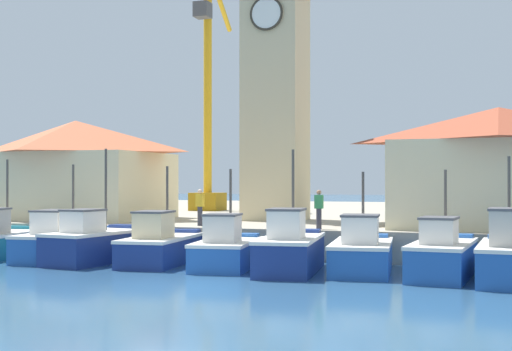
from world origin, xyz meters
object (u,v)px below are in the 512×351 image
at_px(fishing_boat_center, 227,250).
at_px(warehouse_right, 499,166).
at_px(fishing_boat_left_outer, 64,242).
at_px(fishing_boat_right_outer, 443,255).
at_px(fishing_boat_mid_right, 290,250).
at_px(fishing_boat_left_inner, 96,243).
at_px(port_crane_near, 208,122).
at_px(fishing_boat_far_right, 508,257).
at_px(dock_worker_near_tower, 319,209).
at_px(dock_worker_along_quay, 200,207).
at_px(warehouse_left, 75,168).
at_px(fishing_boat_mid_left, 161,246).
at_px(fishing_boat_right_inner, 362,253).
at_px(clock_tower, 276,68).

bearing_deg(fishing_boat_center, warehouse_right, 35.92).
bearing_deg(fishing_boat_left_outer, fishing_boat_right_outer, -1.60).
bearing_deg(fishing_boat_mid_right, fishing_boat_left_inner, 178.23).
height_order(fishing_boat_left_inner, port_crane_near, port_crane_near).
bearing_deg(fishing_boat_center, fishing_boat_far_right, -2.92).
distance_m(fishing_boat_mid_right, port_crane_near, 23.98).
xyz_separation_m(port_crane_near, dock_worker_near_tower, (11.65, -15.87, -5.16)).
relative_size(fishing_boat_right_outer, dock_worker_along_quay, 3.13).
bearing_deg(fishing_boat_right_outer, fishing_boat_mid_right, -175.96).
relative_size(warehouse_right, port_crane_near, 0.54).
bearing_deg(fishing_boat_mid_right, fishing_boat_right_outer, 4.04).
bearing_deg(fishing_boat_mid_right, warehouse_left, 150.64).
distance_m(fishing_boat_left_inner, warehouse_left, 10.25).
height_order(fishing_boat_center, fishing_boat_far_right, fishing_boat_far_right).
distance_m(fishing_boat_mid_left, fishing_boat_center, 2.97).
height_order(fishing_boat_right_inner, port_crane_near, port_crane_near).
bearing_deg(fishing_boat_right_outer, dock_worker_near_tower, 144.58).
bearing_deg(warehouse_right, fishing_boat_mid_right, -134.01).
distance_m(warehouse_right, port_crane_near, 22.80).
height_order(warehouse_right, dock_worker_near_tower, warehouse_right).
bearing_deg(dock_worker_near_tower, fishing_boat_left_outer, -161.78).
bearing_deg(warehouse_right, fishing_boat_far_right, -87.57).
distance_m(fishing_boat_center, fishing_boat_far_right, 9.93).
height_order(fishing_boat_center, port_crane_near, port_crane_near).
bearing_deg(warehouse_right, clock_tower, 165.58).
xyz_separation_m(warehouse_right, port_crane_near, (-18.65, 12.67, 3.39)).
height_order(fishing_boat_left_outer, clock_tower, clock_tower).
relative_size(fishing_boat_mid_left, dock_worker_along_quay, 3.24).
relative_size(fishing_boat_right_inner, fishing_boat_far_right, 0.99).
bearing_deg(fishing_boat_left_outer, fishing_boat_mid_right, -4.58).
bearing_deg(fishing_boat_mid_right, warehouse_right, 45.99).
bearing_deg(dock_worker_near_tower, port_crane_near, 126.27).
xyz_separation_m(clock_tower, warehouse_left, (-10.42, -2.11, -5.08)).
height_order(fishing_boat_far_right, dock_worker_along_quay, fishing_boat_far_right).
bearing_deg(clock_tower, warehouse_right, -14.42).
relative_size(fishing_boat_left_inner, warehouse_left, 0.53).
bearing_deg(fishing_boat_left_inner, dock_worker_near_tower, 25.15).
bearing_deg(port_crane_near, fishing_boat_right_outer, -49.27).
relative_size(fishing_boat_left_outer, fishing_boat_right_outer, 1.06).
relative_size(fishing_boat_left_inner, fishing_boat_right_outer, 0.97).
xyz_separation_m(fishing_boat_left_outer, fishing_boat_left_inner, (1.83, -0.55, 0.05)).
relative_size(warehouse_left, port_crane_near, 0.56).
bearing_deg(fishing_boat_left_outer, clock_tower, 55.97).
height_order(fishing_boat_center, warehouse_right, warehouse_right).
relative_size(fishing_boat_right_outer, warehouse_left, 0.55).
relative_size(warehouse_left, dock_worker_near_tower, 5.75).
bearing_deg(port_crane_near, fishing_boat_right_inner, -53.94).
xyz_separation_m(fishing_boat_mid_left, dock_worker_near_tower, (5.54, 3.34, 1.41)).
relative_size(fishing_boat_mid_left, fishing_boat_center, 1.12).
relative_size(fishing_boat_left_outer, dock_worker_near_tower, 3.31).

